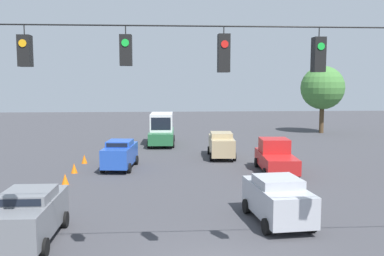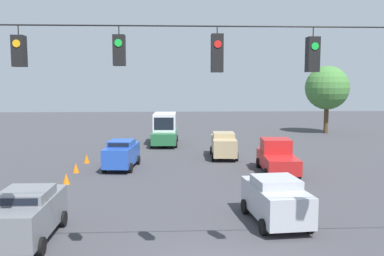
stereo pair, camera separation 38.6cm
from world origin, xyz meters
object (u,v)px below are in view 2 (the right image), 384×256
object	(u,v)px
pickup_truck_red_oncoming_far	(277,157)
sedan_grey_parked_shoulder	(27,214)
tree_horizon_left	(327,88)
sedan_silver_crossing_near	(275,199)
box_truck_green_withflow_deep	(165,129)
traffic_cone_fourth	(66,179)
sedan_blue_withflow_far	(122,154)
traffic_cone_third	(52,192)
traffic_cone_nearest	(7,236)
overhead_signal_span	(218,101)
traffic_cone_farthest	(87,159)
traffic_cone_fifth	(76,168)
sedan_tan_oncoming_deep	(224,145)
traffic_cone_second	(32,209)

from	to	relation	value
pickup_truck_red_oncoming_far	sedan_grey_parked_shoulder	size ratio (longest dim) A/B	1.19
sedan_grey_parked_shoulder	tree_horizon_left	bearing A→B (deg)	-125.90
pickup_truck_red_oncoming_far	sedan_silver_crossing_near	bearing A→B (deg)	75.54
tree_horizon_left	pickup_truck_red_oncoming_far	bearing A→B (deg)	62.22
box_truck_green_withflow_deep	traffic_cone_fourth	size ratio (longest dim) A/B	9.85
sedan_blue_withflow_far	traffic_cone_third	size ratio (longest dim) A/B	7.05
traffic_cone_nearest	box_truck_green_withflow_deep	bearing A→B (deg)	-102.47
overhead_signal_span	tree_horizon_left	size ratio (longest dim) A/B	3.18
sedan_blue_withflow_far	traffic_cone_farthest	bearing A→B (deg)	-36.34
sedan_grey_parked_shoulder	traffic_cone_fifth	bearing A→B (deg)	-86.13
sedan_silver_crossing_near	traffic_cone_fourth	world-z (taller)	sedan_silver_crossing_near
sedan_tan_oncoming_deep	traffic_cone_fourth	world-z (taller)	sedan_tan_oncoming_deep
traffic_cone_third	sedan_blue_withflow_far	bearing A→B (deg)	-110.55
sedan_silver_crossing_near	traffic_cone_nearest	distance (m)	10.43
sedan_blue_withflow_far	box_truck_green_withflow_deep	world-z (taller)	box_truck_green_withflow_deep
traffic_cone_nearest	tree_horizon_left	xyz separation A→B (m)	(-23.47, -31.94, 4.79)
overhead_signal_span	traffic_cone_fifth	bearing A→B (deg)	-64.52
traffic_cone_third	sedan_grey_parked_shoulder	bearing A→B (deg)	96.70
overhead_signal_span	traffic_cone_farthest	xyz separation A→B (m)	(7.36, -18.82, -5.01)
pickup_truck_red_oncoming_far	traffic_cone_third	distance (m)	13.96
traffic_cone_farthest	box_truck_green_withflow_deep	bearing A→B (deg)	-121.76
pickup_truck_red_oncoming_far	tree_horizon_left	distance (m)	23.33
overhead_signal_span	box_truck_green_withflow_deep	bearing A→B (deg)	-86.20
sedan_grey_parked_shoulder	sedan_silver_crossing_near	bearing A→B (deg)	-171.16
overhead_signal_span	sedan_silver_crossing_near	bearing A→B (deg)	-119.89
box_truck_green_withflow_deep	traffic_cone_fourth	world-z (taller)	box_truck_green_withflow_deep
traffic_cone_nearest	traffic_cone_farthest	distance (m)	15.42
sedan_silver_crossing_near	overhead_signal_span	bearing A→B (deg)	60.11
sedan_tan_oncoming_deep	pickup_truck_red_oncoming_far	bearing A→B (deg)	117.00
overhead_signal_span	traffic_cone_nearest	bearing A→B (deg)	-25.24
sedan_silver_crossing_near	box_truck_green_withflow_deep	distance (m)	23.01
traffic_cone_second	traffic_cone_third	bearing A→B (deg)	-91.39
traffic_cone_fourth	traffic_cone_fifth	world-z (taller)	same
sedan_grey_parked_shoulder	traffic_cone_fifth	xyz separation A→B (m)	(0.80, -11.80, -0.68)
pickup_truck_red_oncoming_far	traffic_cone_fourth	distance (m)	13.10
overhead_signal_span	traffic_cone_third	distance (m)	13.06
sedan_tan_oncoming_deep	box_truck_green_withflow_deep	distance (m)	8.58
traffic_cone_second	traffic_cone_third	world-z (taller)	same
sedan_blue_withflow_far	traffic_cone_third	bearing A→B (deg)	69.45
traffic_cone_nearest	traffic_cone_fourth	size ratio (longest dim) A/B	1.00
sedan_tan_oncoming_deep	sedan_silver_crossing_near	bearing A→B (deg)	91.00
traffic_cone_fourth	sedan_grey_parked_shoulder	bearing A→B (deg)	94.42
traffic_cone_nearest	pickup_truck_red_oncoming_far	bearing A→B (deg)	-137.67
sedan_silver_crossing_near	traffic_cone_nearest	xyz separation A→B (m)	(10.24, 1.85, -0.68)
sedan_blue_withflow_far	traffic_cone_fourth	bearing A→B (deg)	58.35
tree_horizon_left	sedan_grey_parked_shoulder	bearing A→B (deg)	54.10
traffic_cone_nearest	traffic_cone_second	bearing A→B (deg)	-87.25
traffic_cone_second	sedan_blue_withflow_far	bearing A→B (deg)	-105.22
traffic_cone_nearest	traffic_cone_fourth	bearing A→B (deg)	-89.58
sedan_grey_parked_shoulder	traffic_cone_second	distance (m)	3.04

